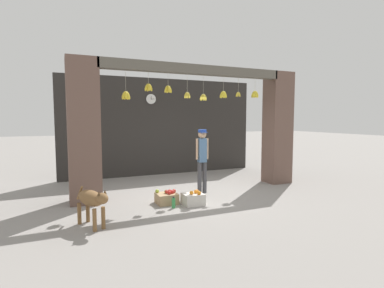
{
  "coord_description": "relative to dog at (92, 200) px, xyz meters",
  "views": [
    {
      "loc": [
        -3.24,
        -6.94,
        1.95
      ],
      "look_at": [
        0.0,
        0.44,
        1.26
      ],
      "focal_mm": 28.0,
      "sensor_mm": 36.0,
      "label": 1
    }
  ],
  "objects": [
    {
      "name": "shop_pillar_left",
      "position": [
        0.01,
        1.73,
        1.15
      ],
      "size": [
        0.7,
        0.6,
        3.31
      ],
      "primitive_type": "cube",
      "color": "brown",
      "rests_on": "ground_plane"
    },
    {
      "name": "ground_plane",
      "position": [
        2.77,
        1.43,
        -0.5
      ],
      "size": [
        60.0,
        60.0,
        0.0
      ],
      "primitive_type": "plane",
      "color": "gray"
    },
    {
      "name": "dog",
      "position": [
        0.0,
        0.0,
        0.0
      ],
      "size": [
        0.57,
        0.97,
        0.73
      ],
      "rotation": [
        0.0,
        0.0,
        -1.15
      ],
      "color": "brown",
      "rests_on": "ground_plane"
    },
    {
      "name": "fruit_crate_apples",
      "position": [
        1.71,
        0.88,
        -0.37
      ],
      "size": [
        0.46,
        0.44,
        0.32
      ],
      "color": "tan",
      "rests_on": "ground_plane"
    },
    {
      "name": "water_bottle",
      "position": [
        1.73,
        0.49,
        -0.38
      ],
      "size": [
        0.08,
        0.08,
        0.25
      ],
      "color": "#38934C",
      "rests_on": "ground_plane"
    },
    {
      "name": "storefront_awning",
      "position": [
        2.78,
        1.55,
        2.61
      ],
      "size": [
        4.93,
        0.29,
        0.94
      ],
      "color": "#5B564C"
    },
    {
      "name": "wall_clock",
      "position": [
        2.35,
        4.36,
        2.1
      ],
      "size": [
        0.35,
        0.03,
        0.35
      ],
      "color": "black"
    },
    {
      "name": "shopkeeper",
      "position": [
        2.87,
        1.44,
        0.48
      ],
      "size": [
        0.34,
        0.28,
        1.66
      ],
      "rotation": [
        0.0,
        0.0,
        3.07
      ],
      "color": "#424247",
      "rests_on": "ground_plane"
    },
    {
      "name": "fruit_crate_oranges",
      "position": [
        2.23,
        0.56,
        -0.36
      ],
      "size": [
        0.45,
        0.4,
        0.34
      ],
      "color": "silver",
      "rests_on": "ground_plane"
    },
    {
      "name": "shop_back_wall",
      "position": [
        2.77,
        4.43,
        1.15
      ],
      "size": [
        6.83,
        0.12,
        3.31
      ],
      "primitive_type": "cube",
      "color": "#2D2B28",
      "rests_on": "ground_plane"
    },
    {
      "name": "shop_pillar_right",
      "position": [
        5.54,
        1.73,
        1.15
      ],
      "size": [
        0.7,
        0.6,
        3.31
      ],
      "primitive_type": "cube",
      "color": "brown",
      "rests_on": "ground_plane"
    }
  ]
}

